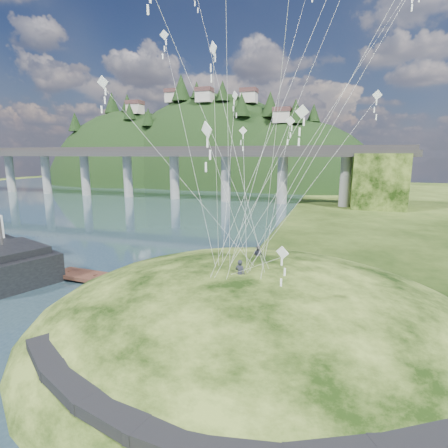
% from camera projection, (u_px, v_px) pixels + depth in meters
% --- Properties ---
extents(ground, '(320.00, 320.00, 0.00)m').
position_uv_depth(ground, '(149.00, 326.00, 26.48)').
color(ground, black).
rests_on(ground, ground).
extents(grass_hill, '(36.00, 32.00, 13.00)m').
position_uv_depth(grass_hill, '(258.00, 348.00, 26.19)').
color(grass_hill, black).
rests_on(grass_hill, ground).
extents(footpath, '(22.29, 5.84, 0.83)m').
position_uv_depth(footpath, '(186.00, 413.00, 14.71)').
color(footpath, black).
rests_on(footpath, ground).
extents(bridge, '(160.00, 11.00, 15.00)m').
position_uv_depth(bridge, '(192.00, 166.00, 97.96)').
color(bridge, '#2D2B2B').
rests_on(bridge, ground).
extents(far_ridge, '(153.00, 70.00, 94.50)m').
position_uv_depth(far_ridge, '(204.00, 201.00, 155.10)').
color(far_ridge, black).
rests_on(far_ridge, ground).
extents(wooden_dock, '(15.93, 3.38, 1.13)m').
position_uv_depth(wooden_dock, '(122.00, 281.00, 34.33)').
color(wooden_dock, '#3D2119').
rests_on(wooden_dock, ground).
extents(kite_flyers, '(1.01, 5.60, 1.97)m').
position_uv_depth(kite_flyers, '(251.00, 251.00, 25.71)').
color(kite_flyers, '#252631').
rests_on(kite_flyers, ground).
extents(kite_swarm, '(20.16, 16.79, 21.25)m').
position_uv_depth(kite_swarm, '(274.00, 41.00, 22.76)').
color(kite_swarm, white).
rests_on(kite_swarm, ground).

